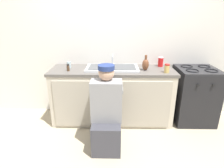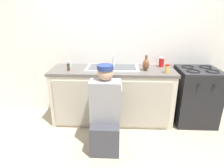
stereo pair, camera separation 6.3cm
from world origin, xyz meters
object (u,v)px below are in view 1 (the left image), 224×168
plumber_person (107,116)px  spice_bottle_pepper (68,68)px  sink_double_basin (112,68)px  soda_cup_red (161,62)px  condiment_jar (167,68)px  water_glass (69,65)px  stove_range (194,95)px  vase_decorative (145,64)px

plumber_person → spice_bottle_pepper: 0.96m
sink_double_basin → spice_bottle_pepper: 0.66m
plumber_person → soda_cup_red: bearing=46.7°
sink_double_basin → plumber_person: plumber_person is taller
soda_cup_red → spice_bottle_pepper: 1.46m
condiment_jar → water_glass: bearing=171.2°
plumber_person → soda_cup_red: plumber_person is taller
sink_double_basin → condiment_jar: (0.79, -0.18, 0.05)m
soda_cup_red → spice_bottle_pepper: bearing=-168.4°
stove_range → soda_cup_red: soda_cup_red is taller
plumber_person → water_glass: bearing=129.1°
stove_range → soda_cup_red: bearing=162.9°
sink_double_basin → water_glass: bearing=176.3°
stove_range → condiment_jar: 0.75m
plumber_person → soda_cup_red: (0.83, 0.89, 0.49)m
stove_range → sink_double_basin: bearing=179.9°
stove_range → plumber_person: size_ratio=0.81×
spice_bottle_pepper → stove_range: bearing=3.6°
water_glass → spice_bottle_pepper: size_ratio=0.95×
water_glass → sink_double_basin: bearing=-3.7°
sink_double_basin → soda_cup_red: 0.79m
soda_cup_red → water_glass: 1.46m
condiment_jar → plumber_person: bearing=-147.7°
water_glass → soda_cup_red: bearing=4.8°
soda_cup_red → vase_decorative: (-0.28, -0.22, 0.01)m
stove_range → water_glass: size_ratio=8.98×
plumber_person → soda_cup_red: 1.31m
water_glass → spice_bottle_pepper: bearing=-80.6°
soda_cup_red → spice_bottle_pepper: (-1.43, -0.29, -0.02)m
soda_cup_red → water_glass: soda_cup_red is taller
soda_cup_red → vase_decorative: bearing=-141.4°
water_glass → spice_bottle_pepper: (0.03, -0.17, 0.00)m
plumber_person → condiment_jar: plumber_person is taller
plumber_person → spice_bottle_pepper: plumber_person is taller
vase_decorative → condiment_jar: vase_decorative is taller
stove_range → plumber_person: 1.56m
sink_double_basin → plumber_person: bearing=-94.7°
soda_cup_red → water_glass: bearing=-175.2°
sink_double_basin → vase_decorative: bearing=-6.3°
stove_range → condiment_jar: bearing=-161.1°
stove_range → soda_cup_red: size_ratio=5.90×
soda_cup_red → sink_double_basin: bearing=-168.0°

